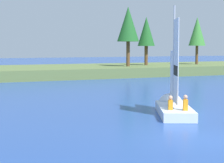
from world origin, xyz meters
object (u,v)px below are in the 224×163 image
object	(u,v)px
shoreline_tree_centre	(128,25)
sailboat	(172,105)
shoreline_tree_midright	(146,32)
shoreline_tree_right	(197,32)

from	to	relation	value
shoreline_tree_centre	sailboat	distance (m)	25.94
shoreline_tree_midright	sailboat	bearing A→B (deg)	-114.66
shoreline_tree_midright	shoreline_tree_right	distance (m)	6.86
shoreline_tree_midright	shoreline_tree_right	bearing A→B (deg)	-5.34
shoreline_tree_centre	sailboat	size ratio (longest dim) A/B	1.16
shoreline_tree_right	sailboat	size ratio (longest dim) A/B	1.02
shoreline_tree_centre	shoreline_tree_right	distance (m)	10.19
shoreline_tree_right	shoreline_tree_centre	bearing A→B (deg)	-173.07
shoreline_tree_centre	sailboat	xyz separation A→B (m)	(-8.55, -23.89, -5.38)
shoreline_tree_midright	shoreline_tree_right	xyz separation A→B (m)	(6.83, -0.64, 0.10)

